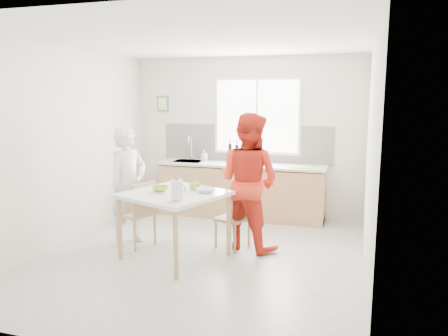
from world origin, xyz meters
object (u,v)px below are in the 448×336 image
Objects in this scene: wine_bottle_a at (230,153)px; wine_bottle_b at (237,153)px; person_white at (128,186)px; chair_left at (139,211)px; bowl_green at (160,189)px; chair_far at (235,214)px; milk_jug at (177,189)px; bowl_white at (205,190)px; dining_table at (174,199)px; person_red at (249,181)px.

wine_bottle_a is 1.07× the size of wine_bottle_b.
person_white is 5.47× the size of wine_bottle_b.
chair_left is 0.62m from bowl_green.
milk_jug is at bearing -91.39° from chair_far.
chair_far is 0.50× the size of person_white.
chair_left is 1.31m from chair_far.
chair_far is 3.30× the size of milk_jug.
bowl_green is at bearing -122.55° from chair_far.
bowl_green is 0.90× the size of bowl_white.
bowl_white is at bearing -78.05° from person_white.
bowl_white is (-0.25, -0.51, 0.43)m from chair_far.
milk_jug is (0.20, -0.38, 0.22)m from dining_table.
person_red is 1.72m from wine_bottle_a.
bowl_green is (-0.20, 0.02, 0.12)m from dining_table.
bowl_white is (1.19, -0.19, 0.06)m from person_white.
dining_table is 2.25m from wine_bottle_b.
wine_bottle_b is at bearing 84.96° from dining_table.
chair_far is 0.50m from person_red.
bowl_white is 2.11m from wine_bottle_b.
wine_bottle_b is (-0.60, 1.57, 0.15)m from person_red.
bowl_green is at bearing -100.34° from wine_bottle_b.
milk_jug reaches higher than bowl_white.
person_red is 7.42× the size of milk_jug.
wine_bottle_b is (-0.01, 2.59, 0.09)m from milk_jug.
chair_far is at bearing -71.06° from wine_bottle_a.
milk_jug is at bearing 80.55° from person_red.
bowl_green is 2.20m from wine_bottle_a.
dining_table is 2.22m from wine_bottle_a.
person_white is 2.17m from wine_bottle_b.
dining_table is at bearing 59.74° from person_red.
bowl_white reaches higher than chair_far.
bowl_white is (-0.43, -0.52, -0.04)m from person_red.
bowl_green is 0.83× the size of milk_jug.
bowl_green is at bearing 156.41° from milk_jug.
person_red is 1.18m from milk_jug.
wine_bottle_a is at bearing 87.95° from dining_table.
bowl_white is 0.71× the size of wine_bottle_a.
chair_far is 2.72× the size of wine_bottle_b.
milk_jug is at bearing -61.58° from dining_table.
bowl_white is at bearing 104.29° from chair_left.
dining_table is 4.75× the size of wine_bottle_b.
bowl_white is at bearing 92.55° from milk_jug.
chair_left is at bearing -110.09° from wine_bottle_a.
milk_jug is 0.77× the size of wine_bottle_a.
bowl_green is (0.43, -0.22, 0.38)m from chair_left.
person_red is at bearing -69.00° from wine_bottle_b.
wine_bottle_b is at bearing 79.66° from bowl_green.
person_red is 5.72× the size of wine_bottle_a.
wine_bottle_b is (-0.17, 2.09, 0.19)m from bowl_white.
wine_bottle_b reaches higher than chair_left.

